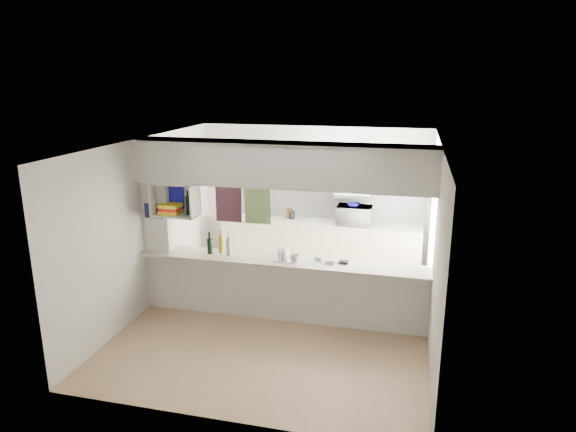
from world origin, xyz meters
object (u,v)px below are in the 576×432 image
(bowl, at_px, (354,205))
(dish_rack, at_px, (286,255))
(wine_bottles, at_px, (220,245))
(microwave, at_px, (354,215))

(bowl, xyz_separation_m, dish_rack, (-0.73, -2.01, -0.29))
(bowl, bearing_deg, wine_bottles, -130.75)
(microwave, distance_m, bowl, 0.20)
(dish_rack, distance_m, wine_bottles, 1.00)
(dish_rack, height_order, wine_bottles, wine_bottles)
(bowl, bearing_deg, microwave, 63.82)
(microwave, relative_size, dish_rack, 1.69)
(dish_rack, bearing_deg, wine_bottles, 179.74)
(bowl, height_order, wine_bottles, bowl)
(microwave, relative_size, bowl, 2.72)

